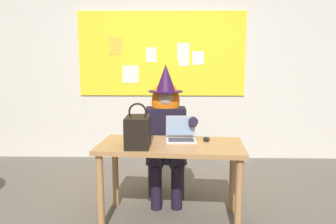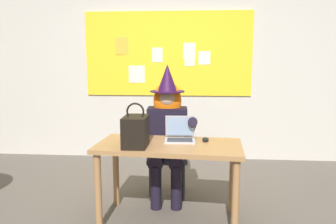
% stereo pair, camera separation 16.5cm
% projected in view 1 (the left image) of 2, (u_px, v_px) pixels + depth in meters
% --- Properties ---
extents(ground_plane, '(24.00, 24.00, 0.00)m').
position_uv_depth(ground_plane, '(153.00, 223.00, 2.87)').
color(ground_plane, '#5B544C').
extents(wall_back_bulletin, '(6.38, 2.14, 2.82)m').
position_uv_depth(wall_back_bulletin, '(162.00, 63.00, 4.64)').
color(wall_back_bulletin, beige).
rests_on(wall_back_bulletin, ground).
extents(desk_main, '(1.32, 0.70, 0.72)m').
position_uv_depth(desk_main, '(171.00, 155.00, 2.83)').
color(desk_main, '#A37547').
rests_on(desk_main, ground).
extents(chair_at_desk, '(0.44, 0.44, 0.89)m').
position_uv_depth(chair_at_desk, '(166.00, 148.00, 3.51)').
color(chair_at_desk, '#2D3347').
rests_on(chair_at_desk, ground).
extents(person_costumed, '(0.61, 0.66, 1.41)m').
position_uv_depth(person_costumed, '(166.00, 126.00, 3.34)').
color(person_costumed, black).
rests_on(person_costumed, ground).
extents(laptop, '(0.28, 0.27, 0.22)m').
position_uv_depth(laptop, '(181.00, 135.00, 2.94)').
color(laptop, '#B7B7BC').
rests_on(laptop, desk_main).
extents(computer_mouse, '(0.07, 0.11, 0.03)m').
position_uv_depth(computer_mouse, '(206.00, 139.00, 2.92)').
color(computer_mouse, black).
rests_on(computer_mouse, desk_main).
extents(handbag, '(0.20, 0.30, 0.38)m').
position_uv_depth(handbag, '(138.00, 131.00, 2.70)').
color(handbag, black).
rests_on(handbag, desk_main).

